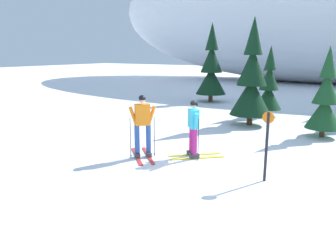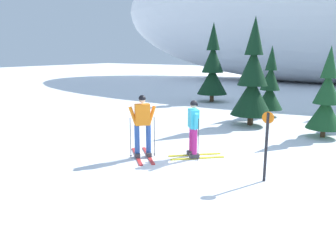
{
  "view_description": "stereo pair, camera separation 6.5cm",
  "coord_description": "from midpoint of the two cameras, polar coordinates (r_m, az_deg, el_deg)",
  "views": [
    {
      "loc": [
        3.83,
        -8.08,
        3.07
      ],
      "look_at": [
        -1.32,
        -0.06,
        0.95
      ],
      "focal_mm": 35.9,
      "sensor_mm": 36.0,
      "label": 1
    },
    {
      "loc": [
        3.88,
        -8.04,
        3.07
      ],
      "look_at": [
        -1.32,
        -0.06,
        0.95
      ],
      "focal_mm": 35.9,
      "sensor_mm": 36.0,
      "label": 2
    }
  ],
  "objects": [
    {
      "name": "trail_marker_post",
      "position": [
        8.28,
        16.2,
        -2.74
      ],
      "size": [
        0.28,
        0.07,
        1.71
      ],
      "color": "black",
      "rests_on": "ground"
    },
    {
      "name": "skier_orange_jacket",
      "position": [
        9.78,
        -4.54,
        0.19
      ],
      "size": [
        1.54,
        1.51,
        1.86
      ],
      "color": "red",
      "rests_on": "ground"
    },
    {
      "name": "pine_tree_center_left",
      "position": [
        16.89,
        16.63,
        6.37
      ],
      "size": [
        1.3,
        1.3,
        3.36
      ],
      "color": "#47301E",
      "rests_on": "ground"
    },
    {
      "name": "skier_cyan_jacket",
      "position": [
        9.82,
        4.17,
        -0.29
      ],
      "size": [
        1.48,
        1.42,
        1.7
      ],
      "color": "gold",
      "rests_on": "ground"
    },
    {
      "name": "snow_ridge_background",
      "position": [
        37.3,
        25.62,
        18.54
      ],
      "size": [
        46.43,
        18.66,
        15.45
      ],
      "primitive_type": "ellipsoid",
      "color": "white",
      "rests_on": "ground"
    },
    {
      "name": "pine_tree_far_left",
      "position": [
        21.04,
        7.27,
        9.55
      ],
      "size": [
        1.85,
        1.85,
        4.8
      ],
      "color": "#47301E",
      "rests_on": "ground"
    },
    {
      "name": "ground_plane",
      "position": [
        9.45,
        6.77,
        -6.51
      ],
      "size": [
        120.0,
        120.0,
        0.0
      ],
      "primitive_type": "plane",
      "color": "white"
    },
    {
      "name": "pine_tree_left",
      "position": [
        14.5,
        13.88,
        7.45
      ],
      "size": [
        1.73,
        1.73,
        4.48
      ],
      "color": "#47301E",
      "rests_on": "ground"
    },
    {
      "name": "pine_tree_center",
      "position": [
        13.33,
        25.02,
        4.06
      ],
      "size": [
        1.27,
        1.27,
        3.29
      ],
      "color": "#47301E",
      "rests_on": "ground"
    }
  ]
}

